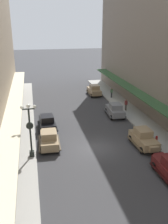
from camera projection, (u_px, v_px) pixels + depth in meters
ground_plane at (96, 148)px, 25.05m from camera, size 200.00×200.00×0.00m
sidewalk_left at (20, 156)px, 23.55m from camera, size 3.00×60.00×0.15m
sidewalk_right at (164, 141)px, 26.51m from camera, size 3.00×60.00×0.15m
parked_car_0 at (49, 138)px, 25.08m from camera, size 2.27×4.31×1.84m
parked_car_2 at (144, 138)px, 25.19m from camera, size 2.20×4.28×1.84m
parked_car_3 at (47, 122)px, 29.19m from camera, size 2.25×4.30×1.84m
parked_car_4 at (115, 110)px, 33.39m from camera, size 2.29×4.31×1.84m
parked_car_5 at (94, 90)px, 43.12m from camera, size 2.18×4.27×1.84m
lamp_post_with_clock at (30, 128)px, 22.39m from camera, size 1.42×0.44×5.16m
fire_hydrant at (156, 139)px, 25.73m from camera, size 0.24×0.24×0.82m
pedestrian_1 at (112, 93)px, 41.24m from camera, size 0.36×0.24×1.64m
pedestrian_2 at (126, 105)px, 35.21m from camera, size 0.36×0.24×1.64m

